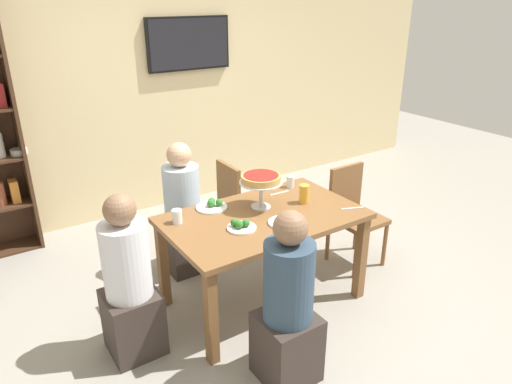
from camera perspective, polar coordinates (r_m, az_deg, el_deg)
ground_plane at (r=3.83m, az=0.85°, el=-12.84°), size 12.00×12.00×0.00m
rear_partition at (r=5.14m, az=-13.44°, el=12.96°), size 8.00×0.12×2.80m
dining_table at (r=3.50m, az=0.91°, el=-4.30°), size 1.44×0.88×0.74m
television at (r=5.20m, az=-8.12°, el=17.37°), size 0.93×0.05×0.54m
diner_far_left at (r=4.03m, az=-8.81°, el=-3.07°), size 0.34×0.34×1.15m
diner_head_west at (r=3.19m, az=-15.08°, el=-11.19°), size 0.34×0.34×1.15m
diner_near_left at (r=2.90m, az=3.86°, el=-14.21°), size 0.34×0.34×1.15m
chair_far_right at (r=4.28m, az=-2.04°, el=-1.28°), size 0.40×0.40×0.87m
chair_head_east at (r=4.21m, az=11.65°, el=-2.21°), size 0.40×0.40×0.87m
deep_dish_pizza_stand at (r=3.49m, az=0.61°, el=1.40°), size 0.33×0.33×0.27m
salad_plate_near_diner at (r=3.57m, az=-5.29°, el=-1.63°), size 0.24×0.24×0.07m
salad_plate_far_diner at (r=3.25m, az=-1.87°, el=-4.10°), size 0.20×0.20×0.07m
salad_plate_spare at (r=3.33m, az=3.43°, el=-3.58°), size 0.22×0.22×0.07m
beer_glass_amber_tall at (r=3.64m, az=5.85°, el=-0.23°), size 0.08×0.08×0.15m
water_glass_clear_near at (r=3.37m, az=-9.54°, el=-2.93°), size 0.07×0.07×0.10m
water_glass_clear_far at (r=3.94m, az=4.18°, el=1.26°), size 0.06×0.06×0.10m
cutlery_fork_near at (r=3.13m, az=2.68°, el=-5.67°), size 0.17×0.08×0.00m
cutlery_knife_near at (r=3.83m, az=2.85°, el=-0.12°), size 0.18×0.03×0.00m
cutlery_fork_far at (r=3.63m, az=11.62°, el=-1.94°), size 0.17×0.08×0.00m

